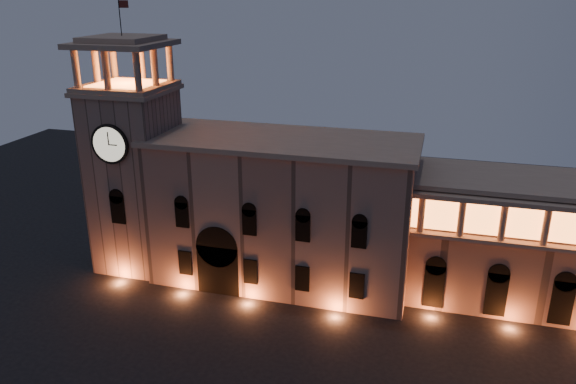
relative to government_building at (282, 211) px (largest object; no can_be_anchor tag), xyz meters
The scene contains 2 objects.
government_building is the anchor object (origin of this frame).
clock_tower 18.82m from the government_building, behind, with size 9.80×9.80×32.40m.
Camera 1 is at (15.04, -36.99, 33.56)m, focal length 35.00 mm.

